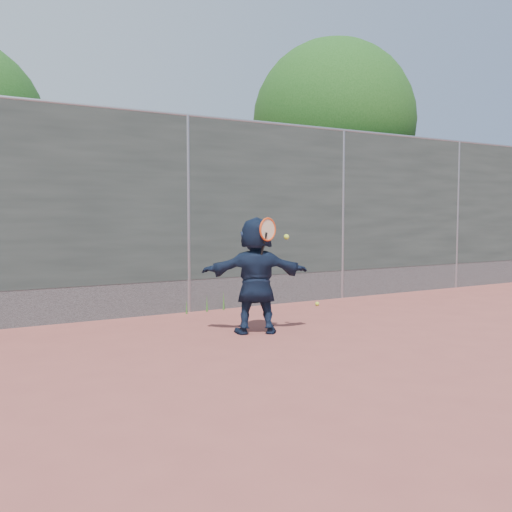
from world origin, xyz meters
TOP-DOWN VIEW (x-y plane):
  - ground at (0.00, 0.00)m, footprint 80.00×80.00m
  - player at (0.09, 1.61)m, footprint 1.42×0.94m
  - ball_ground at (2.07, 2.98)m, footprint 0.07×0.07m
  - fence at (-0.00, 3.50)m, footprint 20.00×0.06m
  - swing_action at (0.17, 1.41)m, footprint 0.49×0.14m
  - tree_right at (4.68, 5.75)m, footprint 3.78×3.60m
  - weed_clump at (0.29, 3.38)m, footprint 0.68×0.07m

SIDE VIEW (x-z plane):
  - ground at x=0.00m, z-range 0.00..0.00m
  - ball_ground at x=2.07m, z-range 0.00..0.07m
  - weed_clump at x=0.29m, z-range -0.02..0.28m
  - player at x=0.09m, z-range 0.00..1.47m
  - swing_action at x=0.17m, z-range 1.03..1.54m
  - fence at x=0.00m, z-range 0.07..3.09m
  - tree_right at x=4.68m, z-range 0.80..6.19m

